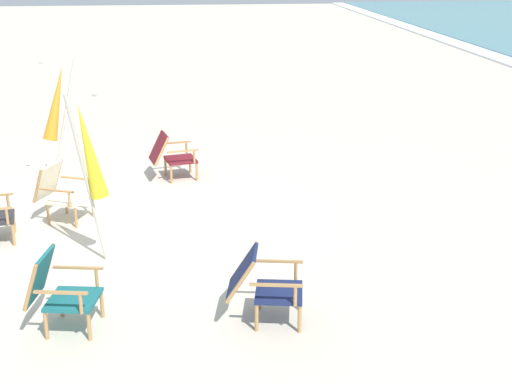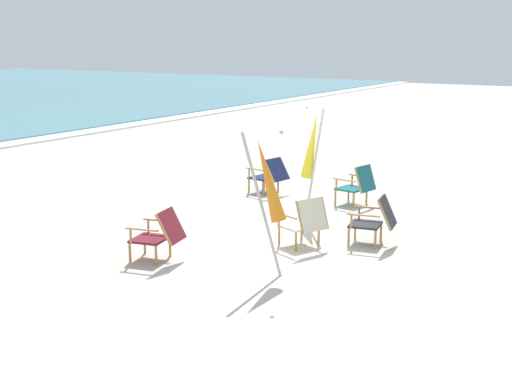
# 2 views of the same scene
# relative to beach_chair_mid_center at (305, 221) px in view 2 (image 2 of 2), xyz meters

# --- Properties ---
(ground_plane) EXTENTS (80.00, 80.00, 0.00)m
(ground_plane) POSITION_rel_beach_chair_mid_center_xyz_m (0.17, 0.69, -0.43)
(ground_plane) COLOR beige
(beach_chair_mid_center) EXTENTS (0.79, 0.84, 0.82)m
(beach_chair_mid_center) POSITION_rel_beach_chair_mid_center_xyz_m (0.00, 0.00, 0.00)
(beach_chair_mid_center) COLOR beige
(beach_chair_mid_center) RESTS_ON ground
(beach_chair_back_left) EXTENTS (0.72, 0.84, 0.79)m
(beach_chair_back_left) POSITION_rel_beach_chair_mid_center_xyz_m (-1.73, 1.55, -0.01)
(beach_chair_back_left) COLOR maroon
(beach_chair_back_left) RESTS_ON ground
(beach_chair_far_center) EXTENTS (0.68, 0.76, 0.82)m
(beach_chair_far_center) POSITION_rel_beach_chair_mid_center_xyz_m (3.11, 0.44, 0.00)
(beach_chair_far_center) COLOR #196066
(beach_chair_far_center) RESTS_ON ground
(beach_chair_back_right) EXTENTS (0.70, 0.86, 0.77)m
(beach_chair_back_right) POSITION_rel_beach_chair_mid_center_xyz_m (3.17, 2.49, -0.01)
(beach_chair_back_right) COLOR #19234C
(beach_chair_back_right) RESTS_ON ground
(beach_chair_front_left) EXTENTS (0.70, 0.81, 0.80)m
(beach_chair_front_left) POSITION_rel_beach_chair_mid_center_xyz_m (0.73, -0.89, -0.00)
(beach_chair_front_left) COLOR #28282D
(beach_chair_front_left) RESTS_ON ground
(umbrella_furled_yellow) EXTENTS (0.24, 0.45, 2.10)m
(umbrella_furled_yellow) POSITION_rel_beach_chair_mid_center_xyz_m (1.45, 0.63, 0.95)
(umbrella_furled_yellow) COLOR #B7B2A8
(umbrella_furled_yellow) RESTS_ON ground
(umbrella_furled_orange) EXTENTS (0.44, 0.62, 2.06)m
(umbrella_furled_orange) POSITION_rel_beach_chair_mid_center_xyz_m (-1.49, -0.19, 0.92)
(umbrella_furled_orange) COLOR #B7B2A8
(umbrella_furled_orange) RESTS_ON ground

